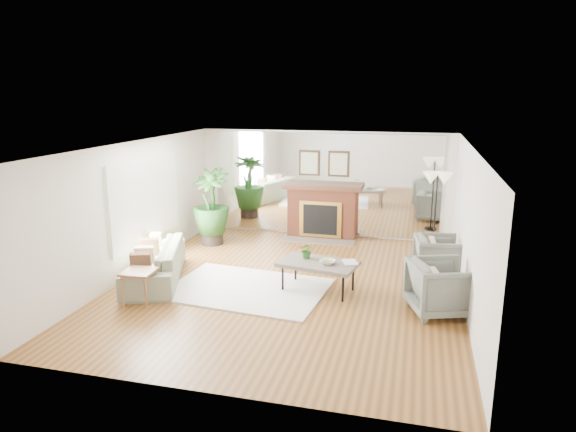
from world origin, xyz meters
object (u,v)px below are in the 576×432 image
(coffee_table, at_px, (318,264))
(side_table, at_px, (139,276))
(fireplace, at_px, (322,210))
(potted_ficus, at_px, (211,204))
(armchair_back, at_px, (438,256))
(floor_lamp, at_px, (437,185))
(sofa, at_px, (155,263))
(armchair_front, at_px, (441,288))

(coffee_table, relative_size, side_table, 2.53)
(fireplace, height_order, potted_ficus, fireplace)
(armchair_back, bearing_deg, side_table, 110.79)
(side_table, bearing_deg, floor_lamp, 37.77)
(coffee_table, xyz_separation_m, potted_ficus, (-2.89, 2.21, 0.44))
(armchair_back, relative_size, side_table, 1.46)
(sofa, xyz_separation_m, armchair_back, (5.05, 1.56, 0.05))
(fireplace, bearing_deg, floor_lamp, -21.29)
(floor_lamp, bearing_deg, sofa, -152.65)
(side_table, xyz_separation_m, potted_ficus, (-0.18, 3.47, 0.45))
(coffee_table, xyz_separation_m, floor_lamp, (1.97, 2.37, 1.06))
(armchair_back, xyz_separation_m, side_table, (-4.75, -2.61, 0.10))
(sofa, relative_size, potted_ficus, 1.32)
(floor_lamp, bearing_deg, coffee_table, -129.75)
(coffee_table, relative_size, armchair_front, 1.55)
(armchair_front, height_order, side_table, armchair_front)
(potted_ficus, bearing_deg, armchair_front, -28.22)
(armchair_front, bearing_deg, floor_lamp, -18.09)
(fireplace, xyz_separation_m, armchair_back, (2.60, -2.01, -0.28))
(coffee_table, bearing_deg, floor_lamp, 50.25)
(side_table, bearing_deg, sofa, 106.08)
(sofa, height_order, armchair_back, armchair_back)
(fireplace, height_order, armchair_front, fireplace)
(armchair_back, bearing_deg, potted_ficus, 72.07)
(coffee_table, distance_m, floor_lamp, 3.26)
(fireplace, distance_m, armchair_back, 3.30)
(sofa, height_order, side_table, sofa)
(fireplace, height_order, floor_lamp, fireplace)
(fireplace, height_order, side_table, fireplace)
(sofa, xyz_separation_m, armchair_front, (5.05, -0.22, 0.09))
(sofa, bearing_deg, coffee_table, 74.08)
(armchair_front, xyz_separation_m, floor_lamp, (-0.06, 2.80, 1.12))
(sofa, relative_size, armchair_front, 2.45)
(armchair_front, distance_m, side_table, 4.82)
(potted_ficus, bearing_deg, floor_lamp, 1.90)
(floor_lamp, bearing_deg, armchair_front, -88.78)
(coffee_table, height_order, side_table, side_table)
(sofa, bearing_deg, potted_ficus, 157.11)
(floor_lamp, bearing_deg, fireplace, 158.71)
(coffee_table, distance_m, potted_ficus, 3.67)
(fireplace, relative_size, floor_lamp, 1.13)
(side_table, relative_size, floor_lamp, 0.31)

